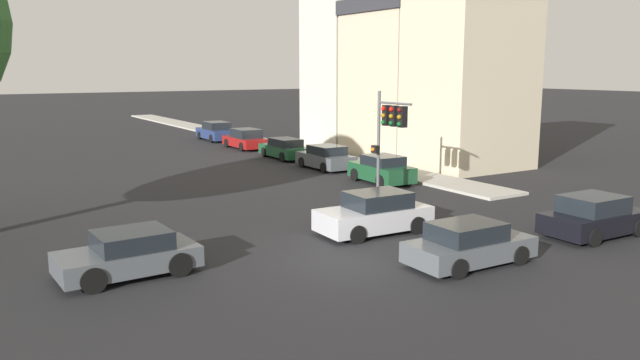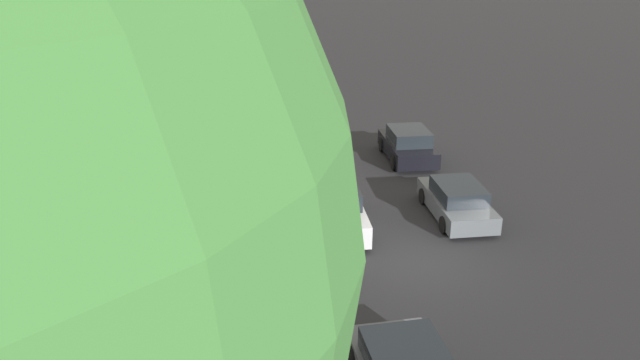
{
  "view_description": "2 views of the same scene",
  "coord_description": "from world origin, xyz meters",
  "px_view_note": "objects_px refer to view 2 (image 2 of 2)",
  "views": [
    {
      "loc": [
        -10.59,
        -15.5,
        5.88
      ],
      "look_at": [
        2.06,
        5.03,
        1.58
      ],
      "focal_mm": 35.0,
      "sensor_mm": 36.0,
      "label": 1
    },
    {
      "loc": [
        -16.83,
        5.57,
        9.66
      ],
      "look_at": [
        3.35,
        2.62,
        1.53
      ],
      "focal_mm": 35.0,
      "sensor_mm": 36.0,
      "label": 2
    }
  ],
  "objects_px": {
    "traffic_signal": "(217,108)",
    "crossing_car_3": "(335,209)",
    "crossing_car_2": "(457,201)",
    "crossing_car_0": "(408,145)",
    "parked_car_0": "(125,159)"
  },
  "relations": [
    {
      "from": "crossing_car_2",
      "to": "crossing_car_3",
      "type": "xyz_separation_m",
      "value": [
        -0.21,
        4.51,
        0.08
      ]
    },
    {
      "from": "crossing_car_3",
      "to": "parked_car_0",
      "type": "relative_size",
      "value": 1.08
    },
    {
      "from": "crossing_car_3",
      "to": "crossing_car_0",
      "type": "bearing_deg",
      "value": 147.02
    },
    {
      "from": "traffic_signal",
      "to": "crossing_car_0",
      "type": "distance_m",
      "value": 9.23
    },
    {
      "from": "crossing_car_0",
      "to": "parked_car_0",
      "type": "distance_m",
      "value": 12.4
    },
    {
      "from": "crossing_car_0",
      "to": "parked_car_0",
      "type": "xyz_separation_m",
      "value": [
        -0.05,
        12.4,
        0.01
      ]
    },
    {
      "from": "crossing_car_0",
      "to": "traffic_signal",
      "type": "bearing_deg",
      "value": 109.69
    },
    {
      "from": "traffic_signal",
      "to": "crossing_car_3",
      "type": "distance_m",
      "value": 6.01
    },
    {
      "from": "crossing_car_0",
      "to": "crossing_car_2",
      "type": "height_order",
      "value": "crossing_car_0"
    },
    {
      "from": "crossing_car_3",
      "to": "parked_car_0",
      "type": "bearing_deg",
      "value": -126.92
    },
    {
      "from": "traffic_signal",
      "to": "crossing_car_3",
      "type": "relative_size",
      "value": 1.17
    },
    {
      "from": "traffic_signal",
      "to": "parked_car_0",
      "type": "relative_size",
      "value": 1.26
    },
    {
      "from": "crossing_car_0",
      "to": "crossing_car_2",
      "type": "distance_m",
      "value": 6.21
    },
    {
      "from": "crossing_car_2",
      "to": "parked_car_0",
      "type": "bearing_deg",
      "value": 64.41
    },
    {
      "from": "crossing_car_0",
      "to": "parked_car_0",
      "type": "bearing_deg",
      "value": 91.42
    }
  ]
}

